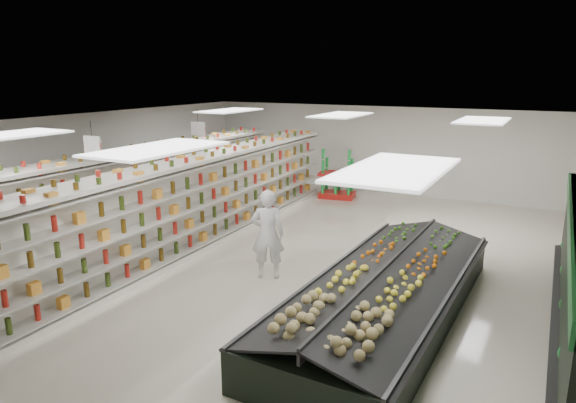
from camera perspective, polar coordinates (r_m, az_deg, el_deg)
The scene contains 12 objects.
floor at distance 12.70m, azimuth -1.25°, elevation -6.06°, with size 16.00×16.00×0.00m, color beige.
ceiling at distance 11.99m, azimuth -1.33°, elevation 8.46°, with size 14.00×16.00×0.02m, color white.
wall_back at distance 19.51m, azimuth 10.25°, elevation 5.67°, with size 14.00×0.02×3.20m, color white.
wall_left at distance 16.74m, azimuth -22.78°, elevation 3.44°, with size 0.02×16.00×3.20m, color white.
aisle_sign_near at distance 12.87m, azimuth -20.91°, elevation 5.93°, with size 0.52×0.06×0.75m.
aisle_sign_far at distance 15.78m, azimuth -9.97°, elevation 7.97°, with size 0.52×0.06×0.75m.
gondola_left at distance 15.03m, azimuth -17.41°, elevation 0.63°, with size 1.27×13.16×2.28m.
gondola_center at distance 13.46m, azimuth -9.87°, elevation -0.37°, with size 1.34×13.36×2.31m.
produce_island at distance 9.71m, azimuth 10.82°, elevation -9.89°, with size 2.69×6.95×1.03m.
soda_endcap at distance 18.47m, azimuth 5.52°, elevation 2.84°, with size 1.43×1.10×1.65m.
shopper_main at distance 11.12m, azimuth -2.28°, elevation -3.65°, with size 0.72×0.47×1.98m, color silver.
shopper_background at distance 17.69m, azimuth -1.95°, elevation 2.44°, with size 0.79×0.49×1.62m, color #94775B.
Camera 1 is at (5.80, -10.42, 4.37)m, focal length 32.00 mm.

